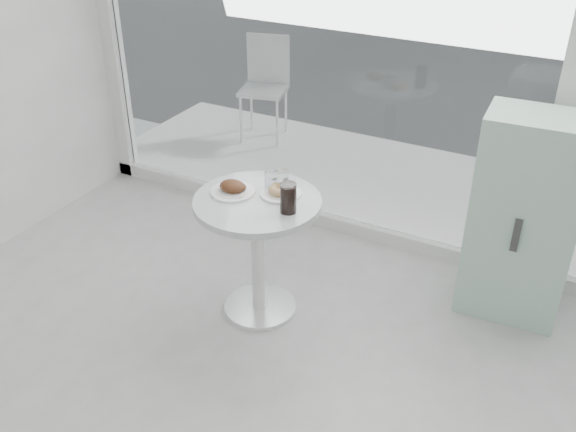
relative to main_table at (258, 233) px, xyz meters
The scene contains 9 objects.
main_table is the anchor object (origin of this frame).
patio_deck 2.03m from the main_table, 75.26° to the left, with size 5.60×1.60×0.05m, color silver.
mint_cabinet 1.52m from the main_table, 29.16° to the left, with size 0.60×0.42×1.25m.
patio_chair 2.59m from the main_table, 118.72° to the left, with size 0.49×0.49×0.93m.
plate_fritter 0.29m from the main_table, behind, with size 0.25×0.25×0.07m.
plate_donut 0.28m from the main_table, 51.76° to the left, with size 0.24×0.24×0.06m.
water_tumbler_a 0.31m from the main_table, 87.81° to the left, with size 0.07×0.07×0.11m.
water_tumbler_b 0.33m from the main_table, 69.10° to the left, with size 0.07×0.07×0.12m.
cola_glass 0.37m from the main_table, 10.16° to the right, with size 0.09×0.09×0.17m.
Camera 1 is at (1.11, -0.77, 2.50)m, focal length 40.00 mm.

